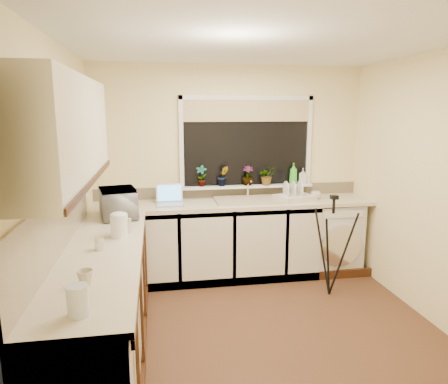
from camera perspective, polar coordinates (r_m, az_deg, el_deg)
floor at (r=3.95m, az=4.80°, el=-18.10°), size 3.20×3.20×0.00m
ceiling at (r=3.48m, az=5.50°, el=19.75°), size 3.20×3.20×0.00m
wall_back at (r=4.96m, az=0.77°, el=3.06°), size 3.20×0.00×3.20m
wall_front at (r=2.15m, az=15.31°, el=-8.43°), size 3.20×0.00×3.20m
wall_left at (r=3.48m, az=-21.30°, el=-1.27°), size 0.00×3.00×3.00m
wall_right at (r=4.21m, az=26.72°, el=0.36°), size 0.00×3.00×3.00m
base_cabinet_back at (r=4.80m, az=-2.45°, el=-6.98°), size 2.55×0.60×0.86m
base_cabinet_left at (r=3.41m, az=-16.23°, el=-15.39°), size 0.54×2.40×0.86m
worktop_back at (r=4.73m, az=1.41°, el=-1.60°), size 3.20×0.60×0.04m
worktop_left at (r=3.24m, az=-16.67°, el=-8.23°), size 0.60×2.40×0.04m
upper_cabinet at (r=2.94m, az=-20.78°, el=7.93°), size 0.28×1.90×0.70m
splashback_left at (r=3.22m, az=-22.03°, el=-4.15°), size 0.02×2.40×0.45m
splashback_back at (r=4.99m, az=0.79°, el=0.14°), size 3.20×0.02×0.14m
window_glass at (r=4.95m, az=3.11°, el=6.81°), size 1.50×0.02×1.00m
window_blind at (r=4.91m, az=3.22°, el=11.15°), size 1.50×0.02×0.25m
windowsill at (r=4.96m, az=3.19°, el=0.82°), size 1.60×0.14×0.03m
sink at (r=4.77m, az=3.77°, el=-1.12°), size 0.82×0.46×0.03m
faucet at (r=4.92m, az=3.31°, el=0.54°), size 0.03×0.03×0.24m
washing_machine at (r=5.22m, az=14.50°, el=-5.92°), size 0.63×0.61×0.84m
laptop at (r=4.64m, az=-7.53°, el=-0.97°), size 0.30×0.29×0.21m
kettle at (r=3.52m, az=-14.28°, el=-4.57°), size 0.14×0.14×0.19m
dish_rack at (r=4.86m, az=9.70°, el=-0.78°), size 0.50×0.43×0.06m
tripod at (r=4.48m, az=14.66°, el=-7.21°), size 0.60×0.60×1.08m
glass_jug at (r=2.29m, az=-19.56°, el=-13.97°), size 0.11×0.11×0.16m
steel_jar at (r=3.26m, az=-16.89°, el=-6.86°), size 0.07×0.07×0.10m
microwave at (r=4.18m, az=-14.37°, el=-1.48°), size 0.43×0.55×0.27m
plant_a at (r=4.84m, az=-3.14°, el=2.24°), size 0.15×0.13×0.25m
plant_b at (r=4.86m, az=-0.15°, el=2.22°), size 0.14×0.12×0.24m
plant_c at (r=4.92m, az=3.29°, el=2.28°), size 0.14×0.14×0.23m
plant_d at (r=4.96m, az=5.97°, el=2.26°), size 0.21×0.18×0.22m
soap_bottle_green at (r=5.08m, az=9.57°, el=2.55°), size 0.13×0.13×0.25m
soap_bottle_clear at (r=5.14m, az=10.84°, el=2.22°), size 0.11×0.11×0.19m
cup_back at (r=4.99m, az=12.57°, el=-0.42°), size 0.13×0.13×0.09m
cup_left at (r=2.67m, az=-18.63°, el=-11.13°), size 0.13×0.13×0.09m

